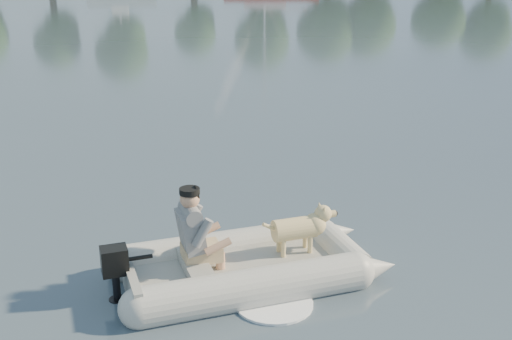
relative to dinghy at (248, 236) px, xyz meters
name	(u,v)px	position (x,y,z in m)	size (l,w,h in m)	color
water	(302,287)	(0.48, -0.37, -0.50)	(160.00, 160.00, 0.00)	slate
dinghy	(248,236)	(0.00, 0.00, 0.00)	(3.88, 2.46, 1.19)	#A7A7A2
man	(193,228)	(-0.60, 0.02, 0.16)	(0.62, 0.53, 0.92)	slate
dog	(295,232)	(0.55, 0.06, -0.06)	(0.79, 0.28, 0.53)	#D3B879
outboard_motor	(116,276)	(-1.42, -0.05, -0.23)	(0.35, 0.25, 0.67)	black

